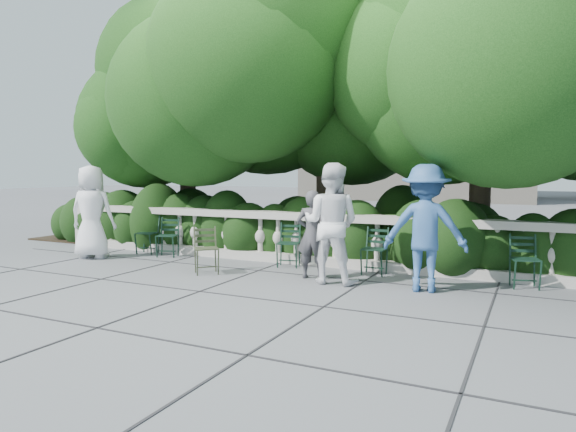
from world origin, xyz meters
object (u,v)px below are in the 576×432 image
at_px(person_casual_man, 331,223).
at_px(person_older_blue, 425,228).
at_px(chair_b, 287,268).
at_px(person_businessman, 92,212).
at_px(chair_weathered, 208,275).
at_px(chair_e, 526,290).
at_px(chair_d, 371,276).
at_px(person_woman_grey, 312,235).
at_px(chair_a, 144,254).
at_px(chair_c, 165,258).

xyz_separation_m(person_casual_man, person_older_blue, (1.48, 0.08, -0.01)).
xyz_separation_m(chair_b, person_businessman, (-4.11, -0.76, 0.96)).
relative_size(chair_weathered, person_businessman, 0.44).
height_order(chair_b, person_businessman, person_businessman).
distance_m(chair_e, person_older_blue, 1.83).
bearing_deg(chair_weathered, chair_d, -17.61).
relative_size(person_businessman, person_casual_man, 0.99).
height_order(chair_d, person_casual_man, person_casual_man).
bearing_deg(person_businessman, chair_b, 173.41).
xyz_separation_m(chair_e, person_woman_grey, (-3.26, -0.64, 0.74)).
height_order(chair_a, person_businessman, person_businessman).
bearing_deg(person_older_blue, chair_d, -42.87).
bearing_deg(person_older_blue, chair_e, -161.06).
bearing_deg(person_casual_man, chair_e, -165.94).
height_order(chair_a, person_older_blue, person_older_blue).
height_order(chair_b, person_woman_grey, person_woman_grey).
relative_size(chair_b, chair_c, 1.00).
xyz_separation_m(chair_b, person_woman_grey, (0.79, -0.63, 0.74)).
xyz_separation_m(chair_c, person_casual_man, (3.96, -0.72, 0.97)).
distance_m(chair_b, person_businessman, 4.29).
relative_size(chair_c, chair_e, 1.00).
height_order(chair_a, chair_e, same).
xyz_separation_m(chair_b, chair_d, (1.63, -0.01, 0.00)).
height_order(person_businessman, person_woman_grey, person_businessman).
distance_m(chair_d, person_older_blue, 1.57).
relative_size(chair_c, person_woman_grey, 0.56).
bearing_deg(chair_a, chair_d, -10.87).
distance_m(chair_weathered, person_woman_grey, 1.96).
bearing_deg(person_woman_grey, chair_b, -47.08).
relative_size(person_woman_grey, person_casual_man, 0.77).
bearing_deg(chair_d, person_businessman, -172.49).
height_order(chair_weathered, person_older_blue, person_older_blue).
bearing_deg(chair_c, person_woman_grey, -29.03).
distance_m(chair_d, chair_e, 2.42).
relative_size(person_woman_grey, person_older_blue, 0.78).
height_order(chair_e, person_businessman, person_businessman).
relative_size(chair_b, chair_weathered, 1.00).
bearing_deg(person_casual_man, chair_a, -11.97).
height_order(chair_d, person_woman_grey, person_woman_grey).
bearing_deg(chair_c, person_businessman, -173.16).
bearing_deg(chair_weathered, chair_c, 106.53).
bearing_deg(person_casual_man, chair_weathered, 9.05).
bearing_deg(chair_e, chair_b, 165.64).
height_order(chair_e, person_woman_grey, person_woman_grey).
distance_m(chair_d, person_businessman, 5.87).
height_order(chair_weathered, person_businessman, person_businessman).
xyz_separation_m(chair_a, person_woman_grey, (4.28, -0.71, 0.74)).
bearing_deg(chair_a, person_casual_man, -20.51).
bearing_deg(chair_b, chair_d, -14.48).
bearing_deg(person_casual_man, person_businessman, -1.88).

